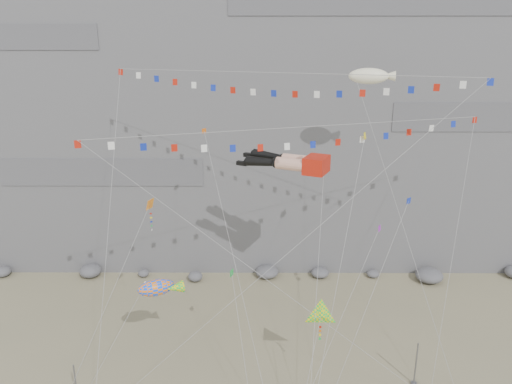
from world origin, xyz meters
TOP-DOWN VIEW (x-y plane):
  - ground at (0.00, 0.00)m, footprint 120.00×120.00m
  - cliff at (0.00, 32.00)m, footprint 80.00×28.00m
  - talus_boulders at (0.00, 17.00)m, footprint 60.00×3.00m
  - anchor_pole_right at (11.26, -1.08)m, footprint 0.12×0.12m
  - legs_kite at (1.79, 6.68)m, footprint 7.96×18.30m
  - flag_banner_upper at (1.09, 7.33)m, footprint 29.11×17.38m
  - flag_banner_lower at (2.30, 4.67)m, footprint 31.46×12.78m
  - harlequin_kite at (-9.42, 2.47)m, footprint 6.86×8.57m
  - fish_windsock at (-8.98, 0.78)m, footprint 7.41×5.96m
  - delta_kite at (3.63, -1.54)m, footprint 4.03×8.00m
  - blimp_windsock at (8.67, 10.80)m, footprint 8.00×13.12m
  - small_kite_a at (-5.60, 9.09)m, footprint 6.52×16.66m
  - small_kite_b at (9.09, 5.00)m, footprint 8.18×11.23m
  - small_kite_c at (-3.04, 0.81)m, footprint 2.45×7.78m
  - small_kite_d at (7.60, 6.00)m, footprint 5.88×13.30m
  - small_kite_e at (10.56, 2.71)m, footprint 7.74×8.50m

SIDE VIEW (x-z plane):
  - ground at x=0.00m, z-range 0.00..0.00m
  - talus_boulders at x=0.00m, z-range 0.00..1.20m
  - anchor_pole_right at x=11.26m, z-range 0.00..3.74m
  - delta_kite at x=3.63m, z-range 1.25..11.56m
  - fish_windsock at x=-8.98m, z-range 2.36..12.52m
  - small_kite_c at x=-3.04m, z-range 2.89..14.24m
  - small_kite_b at x=9.09m, z-range 2.09..18.89m
  - small_kite_e at x=10.56m, z-range 4.87..22.34m
  - harlequin_kite at x=-9.42m, z-range 5.28..22.06m
  - legs_kite at x=1.79m, z-range 5.20..26.87m
  - small_kite_a at x=-5.60m, z-range 5.01..29.92m
  - small_kite_d at x=7.60m, z-range 6.61..29.48m
  - flag_banner_lower at x=2.30m, z-range 7.91..30.79m
  - blimp_windsock at x=8.67m, z-range 9.54..35.93m
  - flag_banner_upper at x=1.09m, z-range 8.37..38.18m
  - cliff at x=0.00m, z-range 0.00..50.00m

